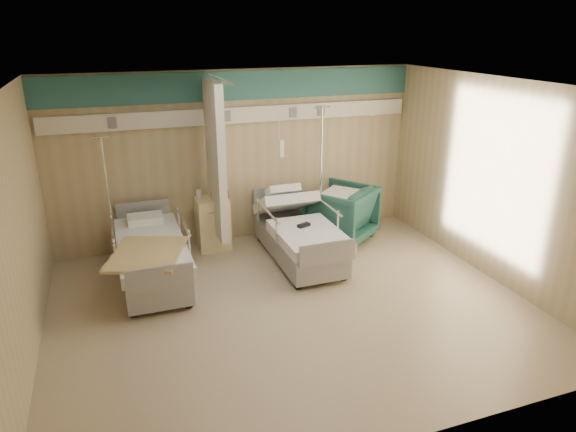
{
  "coord_description": "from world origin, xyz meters",
  "views": [
    {
      "loc": [
        -2.0,
        -5.48,
        3.43
      ],
      "look_at": [
        0.17,
        0.6,
        1.02
      ],
      "focal_mm": 32.0,
      "sensor_mm": 36.0,
      "label": 1
    }
  ],
  "objects_px": {
    "bed_right": "(299,241)",
    "bedside_cabinet": "(213,223)",
    "iv_stand_left": "(114,238)",
    "bed_left": "(153,262)",
    "iv_stand_right": "(320,212)",
    "visitor_armchair": "(340,213)"
  },
  "relations": [
    {
      "from": "iv_stand_right",
      "to": "iv_stand_left",
      "type": "distance_m",
      "value": 3.34
    },
    {
      "from": "visitor_armchair",
      "to": "iv_stand_right",
      "type": "height_order",
      "value": "iv_stand_right"
    },
    {
      "from": "bed_right",
      "to": "visitor_armchair",
      "type": "height_order",
      "value": "visitor_armchair"
    },
    {
      "from": "visitor_armchair",
      "to": "iv_stand_right",
      "type": "relative_size",
      "value": 0.46
    },
    {
      "from": "bed_right",
      "to": "iv_stand_right",
      "type": "bearing_deg",
      "value": 47.91
    },
    {
      "from": "bed_left",
      "to": "bedside_cabinet",
      "type": "height_order",
      "value": "bedside_cabinet"
    },
    {
      "from": "bed_left",
      "to": "bedside_cabinet",
      "type": "relative_size",
      "value": 2.54
    },
    {
      "from": "visitor_armchair",
      "to": "bed_left",
      "type": "bearing_deg",
      "value": -26.01
    },
    {
      "from": "bed_right",
      "to": "bedside_cabinet",
      "type": "relative_size",
      "value": 2.54
    },
    {
      "from": "bed_left",
      "to": "visitor_armchair",
      "type": "bearing_deg",
      "value": 9.77
    },
    {
      "from": "iv_stand_left",
      "to": "bed_left",
      "type": "bearing_deg",
      "value": -60.36
    },
    {
      "from": "bed_right",
      "to": "bed_left",
      "type": "distance_m",
      "value": 2.2
    },
    {
      "from": "bed_left",
      "to": "visitor_armchair",
      "type": "xyz_separation_m",
      "value": [
        3.15,
        0.54,
        0.15
      ]
    },
    {
      "from": "bed_right",
      "to": "bedside_cabinet",
      "type": "xyz_separation_m",
      "value": [
        -1.15,
        0.9,
        0.11
      ]
    },
    {
      "from": "bed_left",
      "to": "iv_stand_left",
      "type": "height_order",
      "value": "iv_stand_left"
    },
    {
      "from": "bed_right",
      "to": "bed_left",
      "type": "height_order",
      "value": "same"
    },
    {
      "from": "bed_right",
      "to": "iv_stand_right",
      "type": "height_order",
      "value": "iv_stand_right"
    },
    {
      "from": "bed_right",
      "to": "bedside_cabinet",
      "type": "bearing_deg",
      "value": 141.95
    },
    {
      "from": "visitor_armchair",
      "to": "iv_stand_left",
      "type": "relative_size",
      "value": 0.52
    },
    {
      "from": "bed_left",
      "to": "iv_stand_right",
      "type": "relative_size",
      "value": 0.97
    },
    {
      "from": "bed_left",
      "to": "visitor_armchair",
      "type": "relative_size",
      "value": 2.11
    },
    {
      "from": "iv_stand_right",
      "to": "bed_right",
      "type": "bearing_deg",
      "value": -132.09
    }
  ]
}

